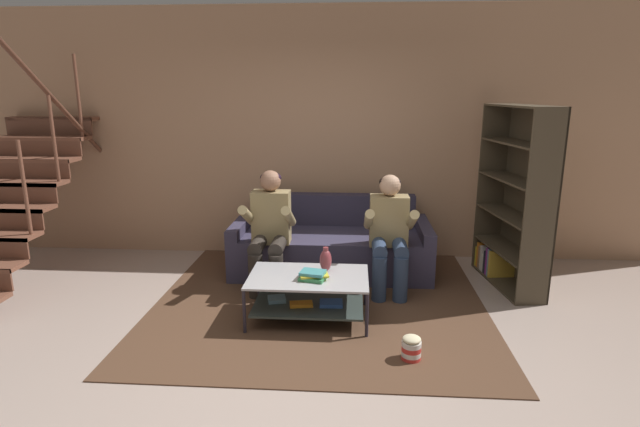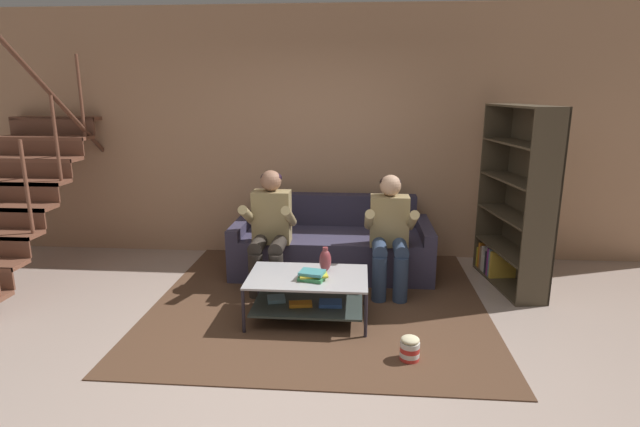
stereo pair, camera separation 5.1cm
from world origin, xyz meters
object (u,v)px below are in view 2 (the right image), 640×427
(couch, at_px, (332,246))
(person_seated_left, at_px, (270,226))
(coffee_table, at_px, (308,291))
(book_stack, at_px, (313,276))
(vase, at_px, (325,260))
(bookshelf, at_px, (516,211))
(popcorn_tub, at_px, (410,349))
(person_seated_right, at_px, (390,230))

(couch, bearing_deg, person_seated_left, -137.51)
(coffee_table, bearing_deg, book_stack, -57.43)
(person_seated_left, distance_m, vase, 0.83)
(couch, relative_size, book_stack, 8.14)
(coffee_table, relative_size, bookshelf, 0.57)
(coffee_table, distance_m, vase, 0.31)
(book_stack, height_order, popcorn_tub, book_stack)
(coffee_table, relative_size, book_stack, 3.94)
(person_seated_right, relative_size, vase, 5.28)
(person_seated_left, xyz_separation_m, bookshelf, (2.47, 0.33, 0.12))
(couch, relative_size, person_seated_left, 1.79)
(person_seated_left, distance_m, book_stack, 0.95)
(vase, bearing_deg, coffee_table, -137.27)
(couch, height_order, popcorn_tub, couch)
(book_stack, xyz_separation_m, popcorn_tub, (0.78, -0.56, -0.34))
(couch, bearing_deg, coffee_table, -96.61)
(person_seated_left, relative_size, bookshelf, 0.65)
(couch, relative_size, coffee_table, 2.07)
(person_seated_left, relative_size, popcorn_tub, 6.06)
(couch, distance_m, person_seated_left, 0.89)
(vase, height_order, bookshelf, bookshelf)
(couch, bearing_deg, vase, -90.00)
(person_seated_right, bearing_deg, couch, 137.37)
(person_seated_left, height_order, popcorn_tub, person_seated_left)
(vase, distance_m, popcorn_tub, 1.11)
(couch, xyz_separation_m, coffee_table, (-0.14, -1.24, -0.01))
(bookshelf, bearing_deg, popcorn_tub, -125.55)
(vase, xyz_separation_m, popcorn_tub, (0.69, -0.77, -0.41))
(coffee_table, xyz_separation_m, popcorn_tub, (0.83, -0.64, -0.17))
(person_seated_right, bearing_deg, book_stack, -131.51)
(person_seated_right, bearing_deg, bookshelf, 14.60)
(vase, bearing_deg, person_seated_left, 136.41)
(person_seated_right, distance_m, coffee_table, 1.08)
(person_seated_left, distance_m, coffee_table, 0.92)
(person_seated_right, relative_size, coffee_table, 1.12)
(bookshelf, bearing_deg, person_seated_left, -172.35)
(bookshelf, xyz_separation_m, popcorn_tub, (-1.19, -1.67, -0.68))
(popcorn_tub, bearing_deg, person_seated_right, 94.01)
(person_seated_right, distance_m, book_stack, 1.05)
(person_seated_left, height_order, vase, person_seated_left)
(couch, distance_m, coffee_table, 1.25)
(coffee_table, height_order, book_stack, book_stack)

